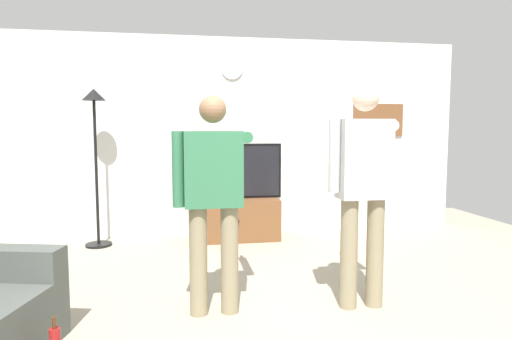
{
  "coord_description": "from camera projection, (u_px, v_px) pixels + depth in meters",
  "views": [
    {
      "loc": [
        -0.75,
        -3.1,
        1.46
      ],
      "look_at": [
        -0.02,
        1.2,
        1.05
      ],
      "focal_mm": 30.71,
      "sensor_mm": 36.0,
      "label": 1
    }
  ],
  "objects": [
    {
      "name": "framed_picture",
      "position": [
        378.0,
        120.0,
        6.34
      ],
      "size": [
        0.76,
        0.04,
        0.47
      ],
      "primitive_type": "cube",
      "color": "brown"
    },
    {
      "name": "tv_stand",
      "position": [
        235.0,
        219.0,
        5.82
      ],
      "size": [
        1.14,
        0.58,
        0.54
      ],
      "color": "brown",
      "rests_on": "ground_plane"
    },
    {
      "name": "television",
      "position": [
        235.0,
        171.0,
        5.81
      ],
      "size": [
        1.25,
        0.07,
        0.73
      ],
      "color": "black",
      "rests_on": "tv_stand"
    },
    {
      "name": "person_standing_nearer_couch",
      "position": [
        363.0,
        182.0,
        3.53
      ],
      "size": [
        0.59,
        0.78,
        1.81
      ],
      "color": "gray",
      "rests_on": "ground_plane"
    },
    {
      "name": "ground_plane",
      "position": [
        285.0,
        323.0,
        3.3
      ],
      "size": [
        8.4,
        8.4,
        0.0
      ],
      "primitive_type": "plane",
      "color": "#9E937F"
    },
    {
      "name": "wall_clock",
      "position": [
        232.0,
        68.0,
        5.92
      ],
      "size": [
        0.29,
        0.03,
        0.29
      ],
      "primitive_type": "cylinder",
      "rotation": [
        1.57,
        0.0,
        0.0
      ],
      "color": "white"
    },
    {
      "name": "back_wall",
      "position": [
        236.0,
        137.0,
        6.07
      ],
      "size": [
        6.4,
        0.1,
        2.7
      ],
      "primitive_type": "cube",
      "color": "silver",
      "rests_on": "ground_plane"
    },
    {
      "name": "floor_lamp",
      "position": [
        95.0,
        135.0,
        5.36
      ],
      "size": [
        0.32,
        0.32,
        1.95
      ],
      "color": "black",
      "rests_on": "ground_plane"
    },
    {
      "name": "person_standing_nearer_lamp",
      "position": [
        213.0,
        191.0,
        3.4
      ],
      "size": [
        0.63,
        0.78,
        1.71
      ],
      "color": "gray",
      "rests_on": "ground_plane"
    }
  ]
}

